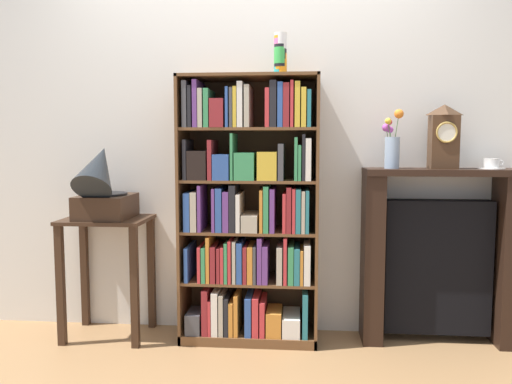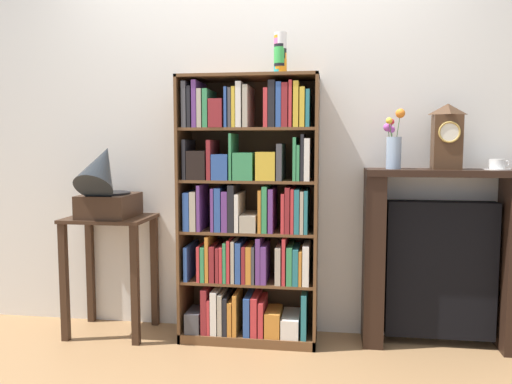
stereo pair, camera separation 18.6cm
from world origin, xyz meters
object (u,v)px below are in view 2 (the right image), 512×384
object	(u,v)px
cup_stack	(280,54)
gramophone	(105,186)
side_table_left	(111,250)
teacup_with_saucer	(497,165)
bookshelf	(249,217)
fireplace_mantel	(441,260)
mantel_clock	(447,136)
flower_vase	(394,146)

from	to	relation	value
cup_stack	gramophone	world-z (taller)	cup_stack
side_table_left	teacup_with_saucer	distance (m)	2.43
bookshelf	cup_stack	distance (m)	1.01
gramophone	fireplace_mantel	distance (m)	2.13
cup_stack	teacup_with_saucer	bearing A→B (deg)	1.64
gramophone	mantel_clock	bearing A→B (deg)	3.47
side_table_left	gramophone	xyz separation A→B (m)	(0.00, -0.06, 0.42)
cup_stack	side_table_left	xyz separation A→B (m)	(-1.10, -0.04, -1.23)
fireplace_mantel	teacup_with_saucer	bearing A→B (deg)	-4.03
bookshelf	teacup_with_saucer	bearing A→B (deg)	2.00
teacup_with_saucer	bookshelf	bearing A→B (deg)	-178.00
cup_stack	gramophone	distance (m)	1.36
mantel_clock	teacup_with_saucer	world-z (taller)	mantel_clock
flower_vase	bookshelf	bearing A→B (deg)	-176.89
gramophone	fireplace_mantel	world-z (taller)	gramophone
gramophone	flower_vase	size ratio (longest dim) A/B	1.47
bookshelf	side_table_left	bearing A→B (deg)	-178.68
side_table_left	gramophone	world-z (taller)	gramophone
bookshelf	side_table_left	xyz separation A→B (m)	(-0.91, -0.02, -0.24)
gramophone	flower_vase	world-z (taller)	flower_vase
flower_vase	mantel_clock	bearing A→B (deg)	0.26
bookshelf	mantel_clock	xyz separation A→B (m)	(1.18, 0.05, 0.50)
gramophone	flower_vase	bearing A→B (deg)	4.01
fireplace_mantel	mantel_clock	size ratio (longest dim) A/B	2.82
cup_stack	fireplace_mantel	world-z (taller)	cup_stack
cup_stack	gramophone	bearing A→B (deg)	-175.21
bookshelf	fireplace_mantel	world-z (taller)	bookshelf
teacup_with_saucer	side_table_left	bearing A→B (deg)	-178.26
bookshelf	gramophone	world-z (taller)	bookshelf
side_table_left	teacup_with_saucer	bearing A→B (deg)	1.74
gramophone	mantel_clock	size ratio (longest dim) A/B	1.36
gramophone	mantel_clock	distance (m)	2.11
flower_vase	side_table_left	bearing A→B (deg)	-177.80
fireplace_mantel	teacup_with_saucer	xyz separation A→B (m)	(0.29, -0.02, 0.58)
gramophone	teacup_with_saucer	size ratio (longest dim) A/B	3.35
fireplace_mantel	flower_vase	xyz separation A→B (m)	(-0.30, -0.02, 0.69)
bookshelf	mantel_clock	world-z (taller)	bookshelf
gramophone	mantel_clock	world-z (taller)	mantel_clock
bookshelf	flower_vase	size ratio (longest dim) A/B	4.61
cup_stack	flower_vase	xyz separation A→B (m)	(0.68, 0.03, -0.55)
side_table_left	bookshelf	bearing A→B (deg)	1.32
gramophone	fireplace_mantel	size ratio (longest dim) A/B	0.48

